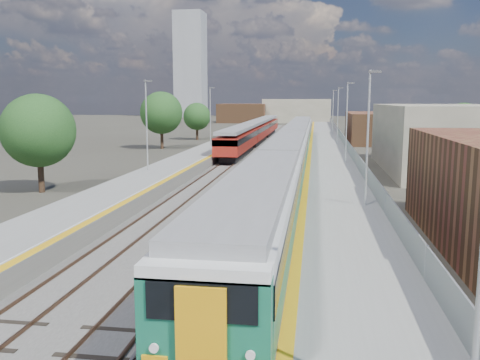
# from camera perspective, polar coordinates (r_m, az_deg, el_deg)

# --- Properties ---
(ground) EXTENTS (320.00, 320.00, 0.00)m
(ground) POSITION_cam_1_polar(r_m,az_deg,el_deg) (57.36, 4.66, 2.08)
(ground) COLOR #47443A
(ground) RESTS_ON ground
(ballast_bed) EXTENTS (10.50, 155.00, 0.06)m
(ballast_bed) POSITION_cam_1_polar(r_m,az_deg,el_deg) (60.02, 2.68, 2.44)
(ballast_bed) COLOR #565451
(ballast_bed) RESTS_ON ground
(tracks) EXTENTS (8.96, 160.00, 0.17)m
(tracks) POSITION_cam_1_polar(r_m,az_deg,el_deg) (61.61, 3.39, 2.67)
(tracks) COLOR #4C3323
(tracks) RESTS_ON ground
(platform_right) EXTENTS (4.70, 155.00, 8.52)m
(platform_right) POSITION_cam_1_polar(r_m,az_deg,el_deg) (59.67, 9.90, 2.76)
(platform_right) COLOR slate
(platform_right) RESTS_ON ground
(platform_left) EXTENTS (4.30, 155.00, 8.52)m
(platform_left) POSITION_cam_1_polar(r_m,az_deg,el_deg) (61.01, -3.70, 3.00)
(platform_left) COLOR slate
(platform_left) RESTS_ON ground
(buildings) EXTENTS (72.00, 185.50, 40.00)m
(buildings) POSITION_cam_1_polar(r_m,az_deg,el_deg) (147.10, -0.09, 10.52)
(buildings) COLOR brown
(buildings) RESTS_ON ground
(green_train) EXTENTS (2.95, 82.07, 3.25)m
(green_train) POSITION_cam_1_polar(r_m,az_deg,el_deg) (50.95, 5.92, 3.77)
(green_train) COLOR black
(green_train) RESTS_ON ground
(red_train) EXTENTS (2.74, 55.67, 3.46)m
(red_train) POSITION_cam_1_polar(r_m,az_deg,el_deg) (79.89, 1.81, 5.54)
(red_train) COLOR black
(red_train) RESTS_ON ground
(tree_a) EXTENTS (5.43, 5.43, 7.36)m
(tree_a) POSITION_cam_1_polar(r_m,az_deg,el_deg) (40.57, -21.71, 5.16)
(tree_a) COLOR #382619
(tree_a) RESTS_ON ground
(tree_b) EXTENTS (5.91, 5.91, 8.01)m
(tree_b) POSITION_cam_1_polar(r_m,az_deg,el_deg) (72.48, -8.83, 7.46)
(tree_b) COLOR #382619
(tree_b) RESTS_ON ground
(tree_c) EXTENTS (4.69, 4.69, 6.36)m
(tree_c) POSITION_cam_1_polar(r_m,az_deg,el_deg) (88.16, -4.86, 7.11)
(tree_c) COLOR #382619
(tree_c) RESTS_ON ground
(tree_d) EXTENTS (4.80, 4.80, 6.50)m
(tree_d) POSITION_cam_1_polar(r_m,az_deg,el_deg) (75.59, 23.79, 6.13)
(tree_d) COLOR #382619
(tree_d) RESTS_ON ground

